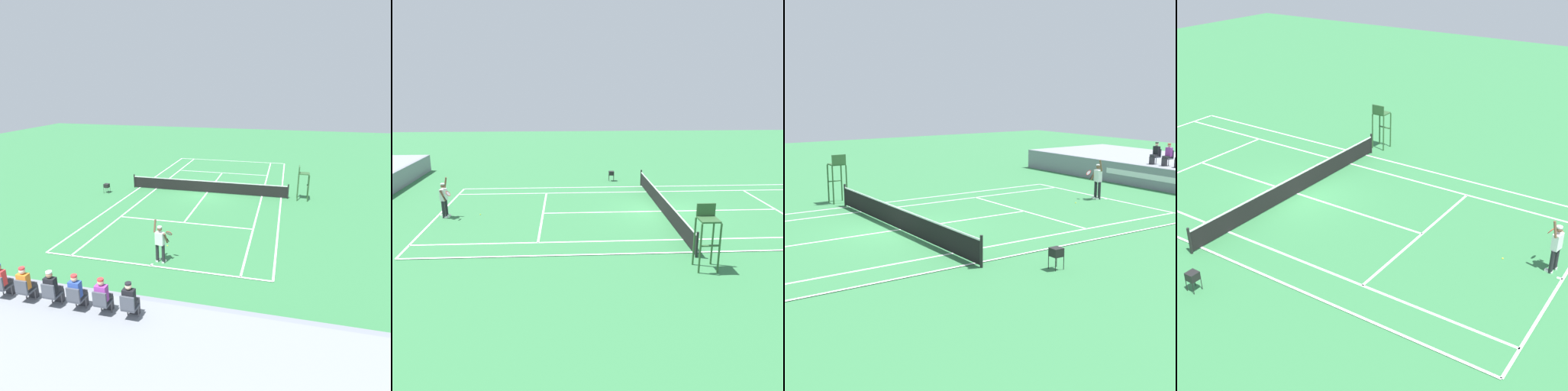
% 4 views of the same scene
% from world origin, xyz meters
% --- Properties ---
extents(ground_plane, '(80.00, 80.00, 0.00)m').
position_xyz_m(ground_plane, '(0.00, 0.00, 0.00)').
color(ground_plane, '#337542').
extents(court, '(11.08, 23.88, 0.03)m').
position_xyz_m(court, '(0.00, 0.00, 0.01)').
color(court, '#337542').
rests_on(court, ground).
extents(net, '(11.98, 0.10, 1.07)m').
position_xyz_m(net, '(0.00, 0.00, 0.52)').
color(net, black).
rests_on(net, ground).
extents(tennis_player, '(0.82, 0.62, 2.08)m').
position_xyz_m(tennis_player, '(-0.32, 11.42, 0.99)').
color(tennis_player, '#232328').
rests_on(tennis_player, ground).
extents(tennis_ball, '(0.07, 0.07, 0.07)m').
position_xyz_m(tennis_ball, '(-0.07, 9.70, 0.03)').
color(tennis_ball, '#D1E533').
rests_on(tennis_ball, ground).
extents(umpire_chair, '(0.77, 0.77, 2.44)m').
position_xyz_m(umpire_chair, '(-6.87, 0.00, 1.56)').
color(umpire_chair, '#2D562D').
rests_on(umpire_chair, ground).
extents(ball_hopper, '(0.36, 0.36, 0.70)m').
position_xyz_m(ball_hopper, '(7.39, 1.89, 0.57)').
color(ball_hopper, black).
rests_on(ball_hopper, ground).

